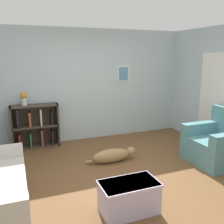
# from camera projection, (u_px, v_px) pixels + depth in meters

# --- Properties ---
(ground_plane) EXTENTS (14.00, 14.00, 0.00)m
(ground_plane) POSITION_uv_depth(u_px,v_px,m) (121.00, 179.00, 4.12)
(ground_plane) COLOR brown
(wall_back) EXTENTS (5.60, 0.13, 2.60)m
(wall_back) POSITION_uv_depth(u_px,v_px,m) (83.00, 85.00, 5.87)
(wall_back) COLOR silver
(wall_back) RESTS_ON ground_plane
(bookshelf) EXTENTS (1.00, 0.28, 0.96)m
(bookshelf) POSITION_uv_depth(u_px,v_px,m) (35.00, 126.00, 5.47)
(bookshelf) COLOR #42382D
(bookshelf) RESTS_ON ground_plane
(recliner_chair) EXTENTS (0.93, 0.95, 1.01)m
(recliner_chair) POSITION_uv_depth(u_px,v_px,m) (218.00, 144.00, 4.71)
(recliner_chair) COLOR slate
(recliner_chair) RESTS_ON ground_plane
(coffee_table) EXTENTS (0.75, 0.44, 0.42)m
(coffee_table) POSITION_uv_depth(u_px,v_px,m) (129.00, 196.00, 3.21)
(coffee_table) COLOR #BCB2D1
(coffee_table) RESTS_ON ground_plane
(dog) EXTENTS (1.01, 0.24, 0.26)m
(dog) POSITION_uv_depth(u_px,v_px,m) (113.00, 155.00, 4.75)
(dog) COLOR #9E7A4C
(dog) RESTS_ON ground_plane
(vase) EXTENTS (0.14, 0.14, 0.29)m
(vase) POSITION_uv_depth(u_px,v_px,m) (24.00, 98.00, 5.24)
(vase) COLOR silver
(vase) RESTS_ON bookshelf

